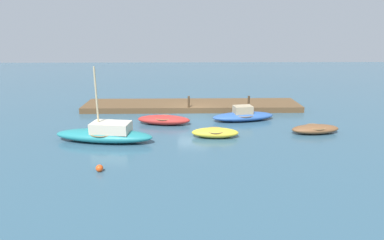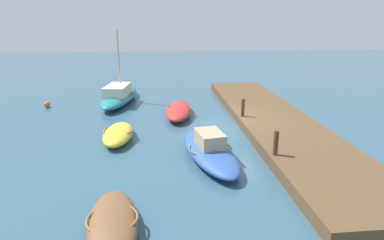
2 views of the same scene
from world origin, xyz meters
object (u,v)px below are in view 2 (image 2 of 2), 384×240
object	(u,v)px
rowboat_yellow	(118,134)
mooring_post_mid_west	(243,107)
mooring_post_west	(276,143)
motorboat_blue	(210,150)
rowboat_brown	(113,224)
marker_buoy	(47,105)
sailboat_teal	(120,95)
rowboat_red	(179,110)

from	to	relation	value
rowboat_yellow	mooring_post_mid_west	bearing A→B (deg)	-72.45
rowboat_yellow	mooring_post_west	xyz separation A→B (m)	(-3.53, -6.60, 0.67)
rowboat_yellow	mooring_post_mid_west	distance (m)	6.86
motorboat_blue	mooring_post_mid_west	size ratio (longest dim) A/B	5.26
motorboat_blue	mooring_post_west	bearing A→B (deg)	-119.74
rowboat_brown	marker_buoy	size ratio (longest dim) A/B	9.28
sailboat_teal	rowboat_red	bearing A→B (deg)	-124.13
motorboat_blue	mooring_post_west	size ratio (longest dim) A/B	5.27
motorboat_blue	rowboat_brown	distance (m)	5.73
marker_buoy	rowboat_brown	bearing A→B (deg)	-156.00
rowboat_red	rowboat_brown	bearing A→B (deg)	175.29
rowboat_yellow	sailboat_teal	size ratio (longest dim) A/B	0.48
rowboat_red	mooring_post_west	bearing A→B (deg)	-146.81
mooring_post_mid_west	rowboat_red	bearing A→B (deg)	59.84
sailboat_teal	marker_buoy	size ratio (longest dim) A/B	17.52
motorboat_blue	mooring_post_west	distance (m)	2.71
marker_buoy	sailboat_teal	bearing A→B (deg)	-80.72
rowboat_red	mooring_post_mid_west	size ratio (longest dim) A/B	4.25
marker_buoy	rowboat_yellow	bearing A→B (deg)	-140.41
mooring_post_west	mooring_post_mid_west	distance (m)	5.28
motorboat_blue	mooring_post_mid_west	bearing A→B (deg)	-39.54
motorboat_blue	rowboat_red	distance (m)	6.44
sailboat_teal	rowboat_brown	distance (m)	14.67
mooring_post_mid_west	rowboat_yellow	bearing A→B (deg)	104.88
rowboat_yellow	rowboat_red	xyz separation A→B (m)	(3.74, -3.18, 0.03)
rowboat_yellow	marker_buoy	size ratio (longest dim) A/B	8.48
sailboat_teal	rowboat_brown	world-z (taller)	sailboat_teal
mooring_post_west	mooring_post_mid_west	xyz separation A→B (m)	(5.28, 0.00, 0.00)
motorboat_blue	marker_buoy	size ratio (longest dim) A/B	13.69
rowboat_red	sailboat_teal	world-z (taller)	sailboat_teal
motorboat_blue	rowboat_red	size ratio (longest dim) A/B	1.24
mooring_post_mid_west	marker_buoy	distance (m)	13.01
rowboat_red	sailboat_teal	xyz separation A→B (m)	(3.62, 3.94, 0.18)
mooring_post_mid_west	marker_buoy	size ratio (longest dim) A/B	2.60
sailboat_teal	mooring_post_mid_west	bearing A→B (deg)	-118.85
marker_buoy	mooring_post_west	bearing A→B (deg)	-130.03
motorboat_blue	rowboat_yellow	bearing A→B (deg)	47.38
rowboat_brown	mooring_post_west	xyz separation A→B (m)	(3.71, -5.89, 0.68)
mooring_post_mid_west	marker_buoy	bearing A→B (deg)	68.11
rowboat_yellow	mooring_post_mid_west	xyz separation A→B (m)	(1.75, -6.60, 0.67)
motorboat_blue	marker_buoy	bearing A→B (deg)	36.06
rowboat_yellow	sailboat_teal	world-z (taller)	sailboat_teal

